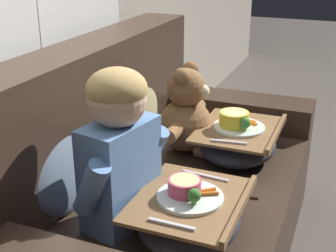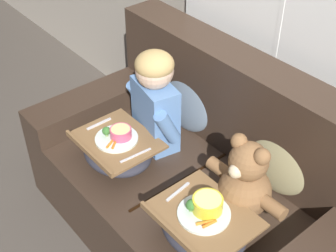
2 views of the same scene
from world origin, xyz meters
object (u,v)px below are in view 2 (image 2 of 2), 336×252
(couch, at_px, (199,184))
(lap_tray_teddy, at_px, (203,224))
(child_figure, at_px, (155,96))
(lap_tray_child, at_px, (117,149))
(throw_pillow_behind_child, at_px, (190,97))
(throw_pillow_behind_teddy, at_px, (282,157))
(teddy_bear, at_px, (245,183))

(couch, xyz_separation_m, lap_tray_teddy, (0.32, -0.28, 0.18))
(child_figure, xyz_separation_m, lap_tray_child, (0.00, -0.25, -0.22))
(throw_pillow_behind_child, height_order, throw_pillow_behind_teddy, throw_pillow_behind_child)
(child_figure, relative_size, teddy_bear, 1.26)
(throw_pillow_behind_teddy, distance_m, lap_tray_child, 0.81)
(throw_pillow_behind_child, bearing_deg, lap_tray_child, -89.99)
(teddy_bear, xyz_separation_m, lap_tray_teddy, (-0.00, -0.24, -0.09))
(teddy_bear, bearing_deg, lap_tray_child, -159.12)
(throw_pillow_behind_child, bearing_deg, couch, -33.56)
(couch, height_order, lap_tray_teddy, couch)
(throw_pillow_behind_child, distance_m, throw_pillow_behind_teddy, 0.63)
(lap_tray_teddy, bearing_deg, throw_pillow_behind_child, 142.42)
(throw_pillow_behind_teddy, bearing_deg, teddy_bear, -89.98)
(throw_pillow_behind_teddy, bearing_deg, lap_tray_teddy, -90.07)
(couch, xyz_separation_m, child_figure, (-0.32, -0.03, 0.40))
(lap_tray_teddy, bearing_deg, child_figure, 158.78)
(teddy_bear, bearing_deg, child_figure, 179.58)
(child_figure, distance_m, teddy_bear, 0.65)
(throw_pillow_behind_teddy, xyz_separation_m, lap_tray_teddy, (-0.00, -0.49, -0.10))
(throw_pillow_behind_teddy, height_order, child_figure, child_figure)
(teddy_bear, relative_size, lap_tray_teddy, 1.02)
(throw_pillow_behind_teddy, relative_size, teddy_bear, 0.89)
(throw_pillow_behind_teddy, xyz_separation_m, lap_tray_child, (-0.63, -0.49, -0.11))
(throw_pillow_behind_child, distance_m, lap_tray_teddy, 0.80)
(throw_pillow_behind_child, bearing_deg, teddy_bear, -21.21)
(throw_pillow_behind_child, relative_size, child_figure, 0.74)
(couch, bearing_deg, throw_pillow_behind_teddy, 33.56)
(couch, xyz_separation_m, lap_tray_child, (-0.32, -0.28, 0.18))
(teddy_bear, bearing_deg, lap_tray_teddy, -90.16)
(child_figure, relative_size, lap_tray_child, 1.34)
(child_figure, distance_m, lap_tray_teddy, 0.71)
(lap_tray_teddy, bearing_deg, teddy_bear, 89.84)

